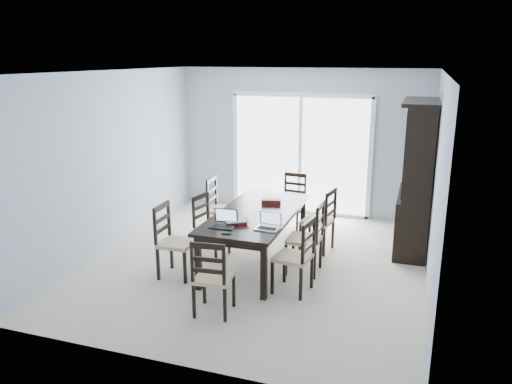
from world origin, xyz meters
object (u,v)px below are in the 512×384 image
at_px(dining_table, 257,217).
at_px(game_box, 271,201).
at_px(chair_end_near, 211,270).
at_px(chair_left_near, 170,233).
at_px(chair_left_far, 219,201).
at_px(hot_tub, 280,174).
at_px(laptop_dark, 223,223).
at_px(chair_left_mid, 207,219).
at_px(chair_right_far, 323,214).
at_px(laptop_silver, 267,226).
at_px(chair_end_far, 293,195).
at_px(cell_phone, 227,233).
at_px(chair_right_mid, 312,230).
at_px(china_hutch, 417,179).
at_px(chair_right_near, 300,248).

relative_size(dining_table, game_box, 8.01).
bearing_deg(chair_end_near, chair_left_near, 132.91).
bearing_deg(chair_left_far, hot_tub, 173.05).
distance_m(chair_end_near, laptop_dark, 0.89).
xyz_separation_m(chair_end_near, hot_tub, (-0.69, 5.14, -0.12)).
distance_m(chair_left_mid, chair_right_far, 1.69).
bearing_deg(laptop_silver, chair_left_mid, 151.40).
xyz_separation_m(chair_right_far, laptop_silver, (-0.43, -1.37, 0.22)).
bearing_deg(dining_table, chair_end_far, 87.21).
distance_m(dining_table, chair_end_far, 1.69).
relative_size(dining_table, chair_left_mid, 2.14).
bearing_deg(hot_tub, chair_right_far, -62.72).
bearing_deg(chair_left_mid, cell_phone, 46.14).
bearing_deg(chair_left_near, chair_left_mid, 167.75).
bearing_deg(chair_left_mid, chair_right_far, 123.63).
height_order(chair_end_far, game_box, chair_end_far).
distance_m(chair_end_far, laptop_dark, 2.44).
xyz_separation_m(dining_table, hot_tub, (-0.69, 3.58, -0.24)).
bearing_deg(chair_left_mid, chair_right_mid, 95.42).
relative_size(china_hutch, game_box, 8.01).
relative_size(chair_left_far, chair_end_far, 1.08).
xyz_separation_m(chair_left_near, laptop_dark, (0.74, -0.01, 0.21)).
height_order(china_hutch, chair_end_near, china_hutch).
relative_size(chair_left_mid, chair_right_mid, 0.92).
bearing_deg(dining_table, laptop_dark, -105.02).
distance_m(chair_left_near, chair_left_mid, 0.82).
height_order(chair_end_near, laptop_silver, chair_end_near).
xyz_separation_m(chair_left_far, laptop_silver, (1.24, -1.43, 0.20)).
distance_m(chair_right_far, game_box, 0.79).
bearing_deg(chair_right_mid, game_box, 54.99).
bearing_deg(chair_left_mid, hot_tub, -170.54).
height_order(chair_left_mid, chair_end_far, chair_end_far).
xyz_separation_m(chair_left_near, game_box, (1.02, 1.15, 0.20)).
height_order(china_hutch, game_box, china_hutch).
bearing_deg(laptop_dark, chair_left_mid, 122.77).
bearing_deg(chair_left_far, laptop_silver, 38.27).
relative_size(dining_table, laptop_dark, 7.00).
height_order(dining_table, china_hutch, china_hutch).
distance_m(game_box, hot_tub, 3.27).
xyz_separation_m(dining_table, chair_left_mid, (-0.78, 0.08, -0.13)).
height_order(chair_left_near, chair_right_near, chair_left_near).
xyz_separation_m(china_hutch, laptop_silver, (-1.68, -1.89, -0.27)).
bearing_deg(chair_right_mid, dining_table, 84.95).
xyz_separation_m(dining_table, chair_right_far, (0.78, 0.73, -0.09)).
distance_m(china_hutch, chair_right_near, 2.36).
xyz_separation_m(chair_left_far, hot_tub, (0.20, 2.79, -0.17)).
relative_size(dining_table, laptop_silver, 7.33).
height_order(chair_left_mid, hot_tub, chair_left_mid).
relative_size(laptop_dark, laptop_silver, 1.05).
xyz_separation_m(chair_right_far, cell_phone, (-0.84, -1.67, 0.18)).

